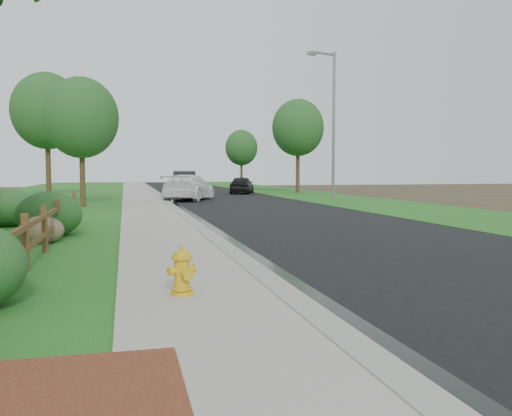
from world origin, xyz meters
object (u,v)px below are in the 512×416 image
object	(u,v)px
ranch_fence	(36,233)
streetlight	(332,117)
fire_hydrant	(182,272)
white_suv	(189,187)
dark_car_mid	(242,185)

from	to	relation	value
ranch_fence	streetlight	bearing A→B (deg)	54.75
fire_hydrant	white_suv	xyz separation A→B (m)	(3.08, 25.83, 0.38)
ranch_fence	white_suv	distance (m)	22.64
ranch_fence	fire_hydrant	world-z (taller)	ranch_fence
ranch_fence	dark_car_mid	world-z (taller)	dark_car_mid
ranch_fence	dark_car_mid	distance (m)	32.39
streetlight	white_suv	bearing A→B (deg)	168.34
streetlight	fire_hydrant	bearing A→B (deg)	-116.00
dark_car_mid	streetlight	world-z (taller)	streetlight
fire_hydrant	dark_car_mid	bearing A→B (deg)	76.47
white_suv	streetlight	xyz separation A→B (m)	(8.64, -1.78, 4.37)
ranch_fence	white_suv	size ratio (longest dim) A/B	3.12
fire_hydrant	white_suv	size ratio (longest dim) A/B	0.13
dark_car_mid	ranch_fence	bearing A→B (deg)	89.46
white_suv	fire_hydrant	bearing A→B (deg)	105.68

